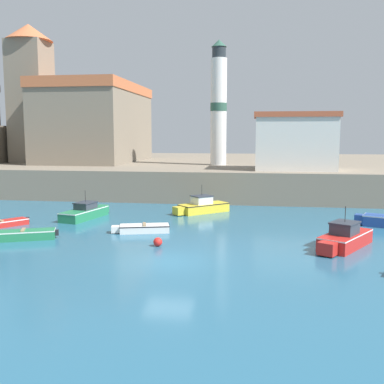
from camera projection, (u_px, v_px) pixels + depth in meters
The scene contains 11 objects.
ground_plane at pixel (169, 262), 22.96m from camera, with size 200.00×200.00×0.00m, color #28607F.
quay_seawall at pixel (224, 171), 60.77m from camera, with size 120.00×40.00×2.98m, color gray.
dinghy_green_0 at pixel (21, 235), 27.71m from camera, with size 4.34×2.50×0.65m.
motorboat_green_1 at pixel (85, 212), 34.71m from camera, with size 2.54×5.27×2.17m.
dinghy_white_3 at pixel (143, 228), 29.81m from camera, with size 3.92×2.06×0.57m.
motorboat_yellow_6 at pixel (202, 206), 37.16m from camera, with size 4.49×4.19×2.34m.
motorboat_red_7 at pixel (344, 238), 25.76m from camera, with size 3.77×5.01×2.41m.
mooring_buoy at pixel (158, 242), 26.07m from camera, with size 0.52×0.52×0.52m, color red.
church at pixel (86, 117), 56.76m from camera, with size 15.38×17.72×16.67m.
lighthouse at pixel (219, 105), 50.06m from camera, with size 1.85×1.85×13.77m.
harbor_shed_near_wharf at pixel (295, 141), 43.93m from camera, with size 7.96×5.63×5.56m.
Camera 1 is at (4.42, -21.90, 6.51)m, focal length 42.00 mm.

